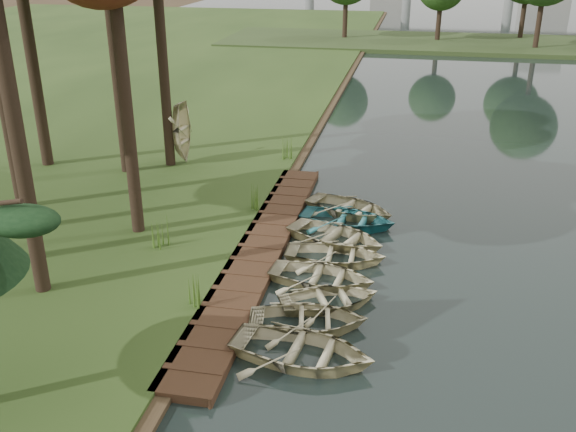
% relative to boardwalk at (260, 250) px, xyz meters
% --- Properties ---
extents(ground, '(300.00, 300.00, 0.00)m').
position_rel_boardwalk_xyz_m(ground, '(1.60, 0.00, -0.15)').
color(ground, '#3D2F1D').
extents(boardwalk, '(1.60, 16.00, 0.30)m').
position_rel_boardwalk_xyz_m(boardwalk, '(0.00, 0.00, 0.00)').
color(boardwalk, '#3B2516').
rests_on(boardwalk, ground).
extents(peninsula, '(50.00, 14.00, 0.45)m').
position_rel_boardwalk_xyz_m(peninsula, '(9.60, 50.00, 0.08)').
color(peninsula, '#2D3F1C').
rests_on(peninsula, ground).
extents(rowboat_0, '(4.08, 3.16, 0.78)m').
position_rel_boardwalk_xyz_m(rowboat_0, '(2.52, -5.78, 0.29)').
color(rowboat_0, '#BEB689').
rests_on(rowboat_0, water).
extents(rowboat_1, '(3.63, 2.85, 0.68)m').
position_rel_boardwalk_xyz_m(rowboat_1, '(2.42, -4.25, 0.24)').
color(rowboat_1, '#BEB689').
rests_on(rowboat_1, water).
extents(rowboat_2, '(3.61, 3.19, 0.62)m').
position_rel_boardwalk_xyz_m(rowboat_2, '(2.84, -2.98, 0.21)').
color(rowboat_2, '#BEB689').
rests_on(rowboat_2, water).
extents(rowboat_3, '(3.60, 2.76, 0.69)m').
position_rel_boardwalk_xyz_m(rowboat_3, '(2.41, -1.72, 0.25)').
color(rowboat_3, '#BEB689').
rests_on(rowboat_3, water).
extents(rowboat_4, '(3.40, 2.45, 0.70)m').
position_rel_boardwalk_xyz_m(rowboat_4, '(2.64, -0.16, 0.25)').
color(rowboat_4, '#BEB689').
rests_on(rowboat_4, water).
extents(rowboat_5, '(4.35, 3.77, 0.75)m').
position_rel_boardwalk_xyz_m(rowboat_5, '(2.47, 1.25, 0.28)').
color(rowboat_5, '#BEB689').
rests_on(rowboat_5, water).
extents(rowboat_6, '(3.92, 3.04, 0.75)m').
position_rel_boardwalk_xyz_m(rowboat_6, '(2.70, 2.85, 0.27)').
color(rowboat_6, '#2A7276').
rests_on(rowboat_6, water).
extents(rowboat_7, '(4.30, 3.74, 0.75)m').
position_rel_boardwalk_xyz_m(rowboat_7, '(2.66, 3.98, 0.27)').
color(rowboat_7, '#BEB689').
rests_on(rowboat_7, water).
extents(stored_rowboat, '(3.01, 2.24, 0.60)m').
position_rel_boardwalk_xyz_m(stored_rowboat, '(-5.62, 8.12, 0.45)').
color(stored_rowboat, '#BEB689').
rests_on(stored_rowboat, bank).
extents(reeds_0, '(0.60, 0.60, 0.97)m').
position_rel_boardwalk_xyz_m(reeds_0, '(-1.00, -4.07, 0.64)').
color(reeds_0, '#3F661E').
rests_on(reeds_0, bank).
extents(reeds_1, '(0.60, 0.60, 1.13)m').
position_rel_boardwalk_xyz_m(reeds_1, '(-3.34, -0.66, 0.72)').
color(reeds_1, '#3F661E').
rests_on(reeds_1, bank).
extents(reeds_2, '(0.60, 0.60, 1.07)m').
position_rel_boardwalk_xyz_m(reeds_2, '(-1.03, 3.28, 0.69)').
color(reeds_2, '#3F661E').
rests_on(reeds_2, bank).
extents(reeds_3, '(0.60, 0.60, 1.11)m').
position_rel_boardwalk_xyz_m(reeds_3, '(-1.00, 9.65, 0.70)').
color(reeds_3, '#3F661E').
rests_on(reeds_3, bank).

